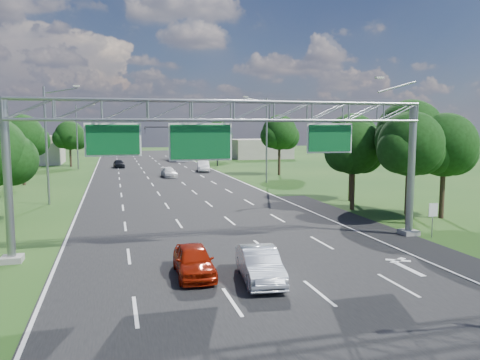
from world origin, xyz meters
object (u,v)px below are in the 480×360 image
object	(u,v)px
red_coupe	(194,261)
box_truck	(179,153)
traffic_signal	(197,136)
sign_gantry	(234,122)
silver_sedan	(260,265)
regulatory_sign	(433,213)

from	to	relation	value
red_coupe	box_truck	size ratio (longest dim) A/B	0.50
red_coupe	traffic_signal	bearing A→B (deg)	81.74
sign_gantry	silver_sedan	world-z (taller)	sign_gantry
sign_gantry	regulatory_sign	xyz separation A→B (m)	(12.07, -1.02, -5.38)
traffic_signal	red_coupe	bearing A→B (deg)	-100.02
box_truck	sign_gantry	bearing A→B (deg)	-100.04
silver_sedan	box_truck	bearing A→B (deg)	91.08
sign_gantry	red_coupe	bearing A→B (deg)	-124.02
sign_gantry	box_truck	size ratio (longest dim) A/B	2.89
box_truck	red_coupe	bearing A→B (deg)	-102.07
regulatory_sign	silver_sedan	bearing A→B (deg)	-158.60
sign_gantry	silver_sedan	distance (m)	8.54
regulatory_sign	red_coupe	distance (m)	15.48
regulatory_sign	silver_sedan	distance (m)	13.38
red_coupe	silver_sedan	world-z (taller)	silver_sedan
regulatory_sign	red_coupe	world-z (taller)	regulatory_sign
sign_gantry	traffic_signal	distance (m)	53.51
traffic_signal	silver_sedan	bearing A→B (deg)	-97.27
regulatory_sign	box_truck	world-z (taller)	box_truck
sign_gantry	red_coupe	xyz separation A→B (m)	(-3.00, -4.45, -6.19)
regulatory_sign	sign_gantry	bearing A→B (deg)	175.17
regulatory_sign	red_coupe	xyz separation A→B (m)	(-15.07, -3.43, -0.81)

